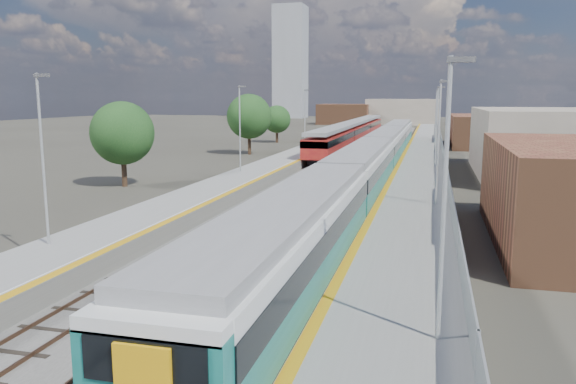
% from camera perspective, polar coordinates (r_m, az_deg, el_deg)
% --- Properties ---
extents(ground, '(320.00, 320.00, 0.00)m').
position_cam_1_polar(ground, '(63.66, 8.71, 2.73)').
color(ground, '#47443A').
rests_on(ground, ground).
extents(ballast_bed, '(10.50, 155.00, 0.06)m').
position_cam_1_polar(ballast_bed, '(66.38, 6.99, 3.07)').
color(ballast_bed, '#565451').
rests_on(ballast_bed, ground).
extents(tracks, '(8.96, 160.00, 0.17)m').
position_cam_1_polar(tracks, '(67.95, 7.68, 3.27)').
color(tracks, '#4C3323').
rests_on(tracks, ground).
extents(platform_right, '(4.70, 155.00, 8.52)m').
position_cam_1_polar(platform_right, '(65.78, 13.53, 3.26)').
color(platform_right, slate).
rests_on(platform_right, ground).
extents(platform_left, '(4.30, 155.00, 8.52)m').
position_cam_1_polar(platform_left, '(67.52, 1.26, 3.67)').
color(platform_left, slate).
rests_on(platform_left, ground).
extents(buildings, '(72.00, 185.50, 40.00)m').
position_cam_1_polar(buildings, '(153.49, 5.38, 10.76)').
color(buildings, brown).
rests_on(buildings, ground).
extents(green_train, '(3.02, 84.09, 3.33)m').
position_cam_1_polar(green_train, '(50.80, 9.01, 3.67)').
color(green_train, black).
rests_on(green_train, ground).
extents(red_train, '(2.97, 60.13, 3.74)m').
position_cam_1_polar(red_train, '(87.33, 6.70, 6.07)').
color(red_train, black).
rests_on(red_train, ground).
extents(tree_a, '(5.30, 5.30, 7.18)m').
position_cam_1_polar(tree_a, '(49.23, -16.48, 5.75)').
color(tree_a, '#382619').
rests_on(tree_a, ground).
extents(tree_b, '(5.87, 5.87, 7.95)m').
position_cam_1_polar(tree_b, '(74.43, -3.98, 7.66)').
color(tree_b, '#382619').
rests_on(tree_b, ground).
extents(tree_c, '(4.56, 4.56, 6.18)m').
position_cam_1_polar(tree_c, '(93.91, -1.14, 7.40)').
color(tree_c, '#382619').
rests_on(tree_c, ground).
extents(tree_d, '(3.92, 3.92, 5.32)m').
position_cam_1_polar(tree_d, '(86.02, 24.51, 5.98)').
color(tree_d, '#382619').
rests_on(tree_d, ground).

